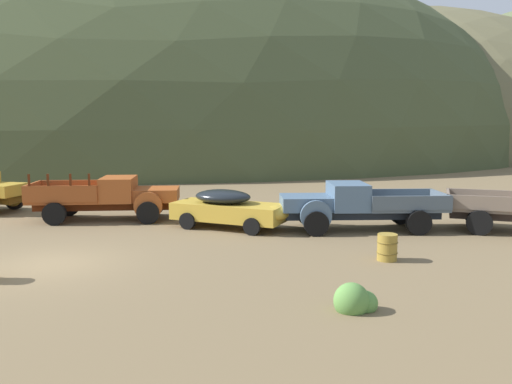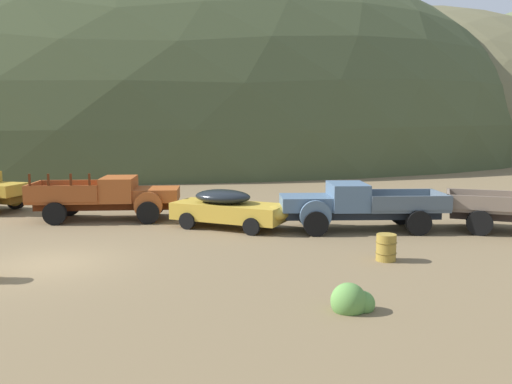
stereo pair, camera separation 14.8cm
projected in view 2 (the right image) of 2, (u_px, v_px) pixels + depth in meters
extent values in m
plane|color=brown|center=(48.00, 264.00, 16.06)|extent=(300.00, 300.00, 0.00)
ellipsoid|color=#424C2D|center=(97.00, 151.00, 76.09)|extent=(118.27, 82.70, 55.90)
ellipsoid|color=brown|center=(389.00, 146.00, 91.77)|extent=(72.74, 86.15, 43.78)
cube|color=#B28928|center=(3.00, 190.00, 24.89)|extent=(1.97, 1.94, 0.55)
cube|color=#B7B2A8|center=(17.00, 191.00, 24.68)|extent=(0.28, 1.14, 0.44)
cylinder|color=#B28928|center=(14.00, 194.00, 25.94)|extent=(1.21, 0.39, 1.20)
cylinder|color=black|center=(16.00, 199.00, 26.02)|extent=(0.99, 0.45, 0.96)
cube|color=#51220D|center=(106.00, 205.00, 23.24)|extent=(6.12, 1.96, 0.36)
cube|color=#A34C1E|center=(157.00, 194.00, 23.33)|extent=(2.17, 2.05, 0.55)
cube|color=#B7B2A8|center=(177.00, 195.00, 23.40)|extent=(0.28, 1.21, 0.44)
cylinder|color=#A34C1E|center=(148.00, 206.00, 22.33)|extent=(1.21, 0.37, 1.20)
cylinder|color=#A34C1E|center=(154.00, 199.00, 24.40)|extent=(1.21, 0.37, 1.20)
cube|color=#A34C1E|center=(119.00, 189.00, 23.18)|extent=(1.71, 2.23, 1.05)
cube|color=black|center=(133.00, 184.00, 23.20)|extent=(0.33, 1.70, 0.59)
cube|color=#97471E|center=(68.00, 200.00, 23.09)|extent=(3.35, 2.58, 0.12)
cube|color=#97471E|center=(60.00, 194.00, 21.99)|extent=(3.03, 0.60, 0.70)
cube|color=#97471E|center=(74.00, 188.00, 24.08)|extent=(3.03, 0.60, 0.70)
cube|color=#97471E|center=(33.00, 191.00, 22.94)|extent=(0.44, 2.10, 0.70)
cube|color=#51220D|center=(29.00, 180.00, 21.83)|extent=(0.09, 0.09, 0.50)
cube|color=#51220D|center=(48.00, 180.00, 21.88)|extent=(0.09, 0.09, 0.50)
cube|color=#51220D|center=(71.00, 180.00, 21.95)|extent=(0.09, 0.09, 0.50)
cube|color=#51220D|center=(89.00, 179.00, 22.00)|extent=(0.09, 0.09, 0.50)
cylinder|color=black|center=(148.00, 213.00, 22.31)|extent=(0.99, 0.43, 0.96)
cylinder|color=black|center=(155.00, 204.00, 24.49)|extent=(0.99, 0.43, 0.96)
cylinder|color=black|center=(55.00, 214.00, 22.05)|extent=(0.99, 0.43, 0.96)
cylinder|color=black|center=(69.00, 205.00, 24.22)|extent=(0.99, 0.43, 0.96)
cube|color=gold|center=(229.00, 211.00, 21.41)|extent=(4.91, 3.15, 0.68)
ellipsoid|color=black|center=(223.00, 197.00, 21.44)|extent=(2.76, 2.26, 0.57)
ellipsoid|color=gold|center=(276.00, 213.00, 20.58)|extent=(1.41, 1.69, 0.61)
cylinder|color=black|center=(252.00, 227.00, 20.08)|extent=(0.71, 0.40, 0.68)
cylinder|color=black|center=(269.00, 219.00, 21.71)|extent=(0.71, 0.40, 0.68)
cylinder|color=black|center=(187.00, 221.00, 21.21)|extent=(0.71, 0.40, 0.68)
cylinder|color=black|center=(209.00, 214.00, 22.84)|extent=(0.71, 0.40, 0.68)
cube|color=#262D39|center=(362.00, 214.00, 21.05)|extent=(6.22, 1.79, 0.36)
cube|color=slate|center=(305.00, 203.00, 20.90)|extent=(2.16, 1.99, 0.55)
cube|color=#B7B2A8|center=(283.00, 204.00, 20.87)|extent=(0.24, 1.20, 0.44)
cylinder|color=slate|center=(308.00, 207.00, 21.98)|extent=(1.21, 0.34, 1.20)
cylinder|color=slate|center=(316.00, 216.00, 19.93)|extent=(1.21, 0.34, 1.20)
cube|color=slate|center=(348.00, 196.00, 20.93)|extent=(1.68, 2.18, 1.05)
cube|color=black|center=(332.00, 191.00, 20.87)|extent=(0.28, 1.70, 0.59)
cube|color=#4D5B67|center=(403.00, 207.00, 21.08)|extent=(3.36, 2.49, 0.12)
cube|color=#4D5B67|center=(396.00, 195.00, 22.07)|extent=(3.09, 0.51, 0.55)
cube|color=#4D5B67|center=(412.00, 203.00, 19.99)|extent=(3.09, 0.51, 0.55)
cube|color=#4D5B67|center=(440.00, 199.00, 21.09)|extent=(0.38, 2.09, 0.55)
cylinder|color=black|center=(308.00, 214.00, 22.07)|extent=(0.99, 0.41, 0.96)
cylinder|color=black|center=(316.00, 224.00, 19.91)|extent=(0.99, 0.41, 0.96)
cylinder|color=black|center=(401.00, 213.00, 22.23)|extent=(0.99, 0.41, 0.96)
cylinder|color=black|center=(419.00, 223.00, 20.06)|extent=(0.99, 0.41, 0.96)
cube|color=#746354|center=(485.00, 208.00, 20.91)|extent=(3.31, 2.68, 0.12)
cube|color=#746354|center=(488.00, 204.00, 19.91)|extent=(2.85, 0.80, 0.55)
cube|color=#746354|center=(484.00, 196.00, 21.81)|extent=(2.85, 0.80, 0.55)
cube|color=#746354|center=(448.00, 198.00, 21.32)|extent=(0.59, 2.00, 0.55)
cylinder|color=black|center=(480.00, 223.00, 20.05)|extent=(1.00, 0.50, 0.96)
cylinder|color=black|center=(476.00, 214.00, 22.03)|extent=(1.00, 0.50, 0.96)
cylinder|color=olive|center=(386.00, 247.00, 16.43)|extent=(0.62, 0.62, 0.84)
torus|color=brown|center=(386.00, 242.00, 16.41)|extent=(0.66, 0.66, 0.03)
torus|color=brown|center=(386.00, 253.00, 16.45)|extent=(0.66, 0.66, 0.03)
ellipsoid|color=#5B8E42|center=(452.00, 201.00, 27.58)|extent=(0.74, 0.66, 0.55)
ellipsoid|color=#5B8E42|center=(452.00, 201.00, 27.70)|extent=(0.62, 0.56, 0.54)
ellipsoid|color=#5B8E42|center=(448.00, 200.00, 27.81)|extent=(0.67, 0.60, 0.62)
ellipsoid|color=#5B8E42|center=(349.00, 301.00, 12.09)|extent=(0.83, 0.75, 0.86)
ellipsoid|color=#5B8E42|center=(362.00, 303.00, 12.16)|extent=(0.59, 0.53, 0.59)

